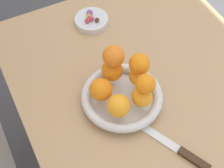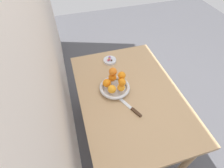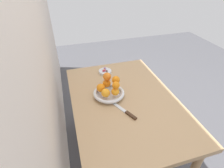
% 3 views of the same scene
% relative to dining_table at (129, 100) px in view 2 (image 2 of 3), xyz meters
% --- Properties ---
extents(ground_plane, '(6.00, 6.00, 0.00)m').
position_rel_dining_table_xyz_m(ground_plane, '(0.00, 0.00, -0.65)').
color(ground_plane, '#4C4C51').
extents(wall_back, '(4.00, 0.05, 2.50)m').
position_rel_dining_table_xyz_m(wall_back, '(0.00, 0.52, 0.60)').
color(wall_back, beige).
rests_on(wall_back, ground_plane).
extents(dining_table, '(1.10, 0.76, 0.74)m').
position_rel_dining_table_xyz_m(dining_table, '(0.00, 0.00, 0.00)').
color(dining_table, tan).
rests_on(dining_table, ground_plane).
extents(fruit_bowl, '(0.23, 0.23, 0.04)m').
position_rel_dining_table_xyz_m(fruit_bowl, '(0.07, 0.10, 0.11)').
color(fruit_bowl, silver).
rests_on(fruit_bowl, dining_table).
extents(candy_dish, '(0.11, 0.11, 0.02)m').
position_rel_dining_table_xyz_m(candy_dish, '(0.40, 0.04, 0.10)').
color(candy_dish, silver).
rests_on(candy_dish, dining_table).
extents(orange_0, '(0.06, 0.06, 0.06)m').
position_rel_dining_table_xyz_m(orange_0, '(0.09, 0.16, 0.16)').
color(orange_0, orange).
rests_on(orange_0, fruit_bowl).
extents(orange_1, '(0.06, 0.06, 0.06)m').
position_rel_dining_table_xyz_m(orange_1, '(0.02, 0.14, 0.16)').
color(orange_1, orange).
rests_on(orange_1, fruit_bowl).
extents(orange_2, '(0.06, 0.06, 0.06)m').
position_rel_dining_table_xyz_m(orange_2, '(0.02, 0.07, 0.16)').
color(orange_2, orange).
rests_on(orange_2, fruit_bowl).
extents(orange_3, '(0.05, 0.05, 0.05)m').
position_rel_dining_table_xyz_m(orange_3, '(0.09, 0.04, 0.16)').
color(orange_3, orange).
rests_on(orange_3, fruit_bowl).
extents(orange_4, '(0.06, 0.06, 0.06)m').
position_rel_dining_table_xyz_m(orange_4, '(0.13, 0.10, 0.16)').
color(orange_4, orange).
rests_on(orange_4, fruit_bowl).
extents(orange_5, '(0.06, 0.06, 0.06)m').
position_rel_dining_table_xyz_m(orange_5, '(0.13, 0.09, 0.22)').
color(orange_5, orange).
rests_on(orange_5, orange_4).
extents(orange_6, '(0.05, 0.05, 0.05)m').
position_rel_dining_table_xyz_m(orange_6, '(0.02, 0.06, 0.21)').
color(orange_6, orange).
rests_on(orange_6, orange_2).
extents(orange_7, '(0.06, 0.06, 0.06)m').
position_rel_dining_table_xyz_m(orange_7, '(0.08, 0.04, 0.21)').
color(orange_7, orange).
rests_on(orange_7, orange_3).
extents(candy_ball_0, '(0.01, 0.01, 0.01)m').
position_rel_dining_table_xyz_m(candy_ball_0, '(0.41, 0.05, 0.12)').
color(candy_ball_0, gold).
rests_on(candy_ball_0, candy_dish).
extents(candy_ball_1, '(0.02, 0.02, 0.02)m').
position_rel_dining_table_xyz_m(candy_ball_1, '(0.42, 0.04, 0.12)').
color(candy_ball_1, '#8C4C99').
rests_on(candy_ball_1, candy_dish).
extents(candy_ball_2, '(0.02, 0.02, 0.02)m').
position_rel_dining_table_xyz_m(candy_ball_2, '(0.39, 0.06, 0.12)').
color(candy_ball_2, '#C6384C').
rests_on(candy_ball_2, candy_dish).
extents(candy_ball_3, '(0.02, 0.02, 0.02)m').
position_rel_dining_table_xyz_m(candy_ball_3, '(0.39, 0.05, 0.12)').
color(candy_ball_3, '#C6384C').
rests_on(candy_ball_3, candy_dish).
extents(candy_ball_4, '(0.02, 0.02, 0.02)m').
position_rel_dining_table_xyz_m(candy_ball_4, '(0.38, 0.03, 0.12)').
color(candy_ball_4, '#472819').
rests_on(candy_ball_4, candy_dish).
extents(knife, '(0.24, 0.13, 0.01)m').
position_rel_dining_table_xyz_m(knife, '(-0.12, 0.04, 0.09)').
color(knife, '#3F2819').
rests_on(knife, dining_table).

